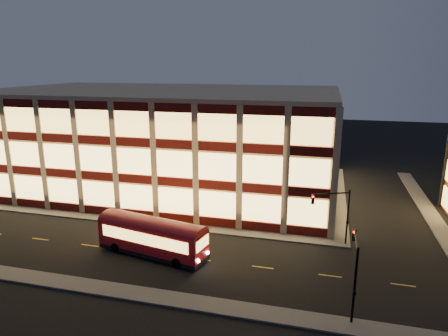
# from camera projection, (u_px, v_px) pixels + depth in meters

# --- Properties ---
(ground) EXTENTS (200.00, 200.00, 0.00)m
(ground) POSITION_uv_depth(u_px,v_px,m) (135.00, 225.00, 46.22)
(ground) COLOR black
(ground) RESTS_ON ground
(sidewalk_office_south) EXTENTS (54.00, 2.00, 0.15)m
(sidewalk_office_south) POSITION_uv_depth(u_px,v_px,m) (116.00, 219.00, 47.87)
(sidewalk_office_south) COLOR #514F4C
(sidewalk_office_south) RESTS_ON ground
(sidewalk_office_east) EXTENTS (2.00, 30.00, 0.15)m
(sidewalk_office_east) POSITION_uv_depth(u_px,v_px,m) (338.00, 195.00, 56.48)
(sidewalk_office_east) COLOR #514F4C
(sidewalk_office_east) RESTS_ON ground
(sidewalk_tower_west) EXTENTS (2.00, 30.00, 0.15)m
(sidewalk_tower_west) POSITION_uv_depth(u_px,v_px,m) (422.00, 202.00, 53.79)
(sidewalk_tower_west) COLOR #514F4C
(sidewalk_tower_west) RESTS_ON ground
(sidewalk_near) EXTENTS (100.00, 2.00, 0.15)m
(sidewalk_near) POSITION_uv_depth(u_px,v_px,m) (64.00, 282.00, 34.04)
(sidewalk_near) COLOR #514F4C
(sidewalk_near) RESTS_ON ground
(office_building) EXTENTS (50.45, 30.45, 14.50)m
(office_building) POSITION_uv_depth(u_px,v_px,m) (166.00, 137.00, 60.92)
(office_building) COLOR tan
(office_building) RESTS_ON ground
(traffic_signal_far) EXTENTS (3.79, 1.87, 6.00)m
(traffic_signal_far) POSITION_uv_depth(u_px,v_px,m) (335.00, 208.00, 39.96)
(traffic_signal_far) COLOR black
(traffic_signal_far) RESTS_ON ground
(traffic_signal_near) EXTENTS (0.32, 4.45, 6.00)m
(traffic_signal_near) POSITION_uv_depth(u_px,v_px,m) (355.00, 262.00, 29.10)
(traffic_signal_near) COLOR black
(traffic_signal_near) RESTS_ON ground
(trolley_bus) EXTENTS (11.46, 4.91, 3.77)m
(trolley_bus) POSITION_uv_depth(u_px,v_px,m) (152.00, 235.00, 38.70)
(trolley_bus) COLOR #9D080F
(trolley_bus) RESTS_ON ground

